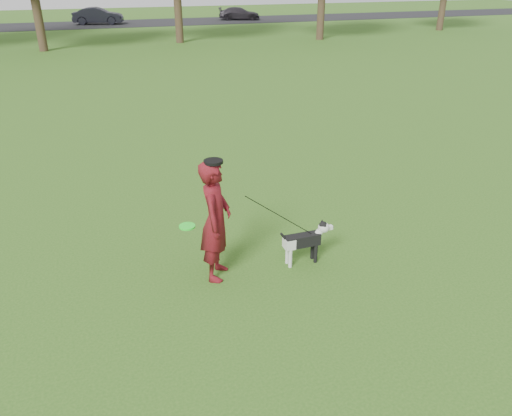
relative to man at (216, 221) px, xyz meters
name	(u,v)px	position (x,y,z in m)	size (l,w,h in m)	color
ground	(268,269)	(0.78, -0.10, -0.92)	(120.00, 120.00, 0.00)	#285116
road	(101,24)	(0.78, 39.90, -0.91)	(120.00, 7.00, 0.02)	black
man	(216,221)	(0.00, 0.00, 0.00)	(0.67, 0.44, 1.84)	#560E0C
dog	(306,239)	(1.41, -0.10, -0.50)	(0.90, 0.18, 0.69)	black
car_mid	(98,16)	(0.66, 39.90, -0.24)	(1.40, 4.03, 1.33)	black
car_right	(239,13)	(12.98, 39.90, -0.36)	(1.51, 3.70, 1.07)	#252127
man_held_items	(273,213)	(0.86, -0.07, 0.02)	(2.08, 0.30, 1.39)	#20FF28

